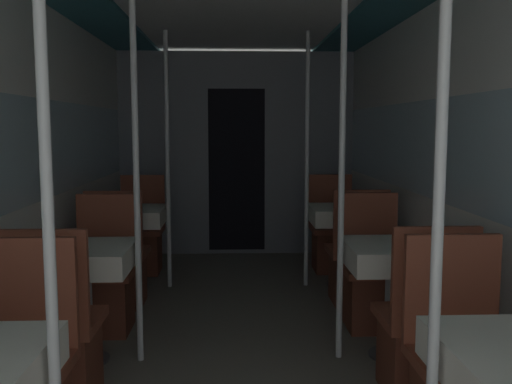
# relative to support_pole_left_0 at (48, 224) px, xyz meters

# --- Properties ---
(wall_left) EXTENTS (0.05, 8.04, 2.30)m
(wall_left) POSITION_rel_support_pole_left_0_xyz_m (-0.72, 1.84, 0.02)
(wall_left) COLOR silver
(wall_left) RESTS_ON ground_plane
(wall_right) EXTENTS (0.05, 8.04, 2.30)m
(wall_right) POSITION_rel_support_pole_left_0_xyz_m (1.98, 1.84, 0.02)
(wall_right) COLOR silver
(wall_right) RESTS_ON ground_plane
(bulkhead_far) EXTENTS (2.65, 0.09, 2.30)m
(bulkhead_far) POSITION_rel_support_pole_left_0_xyz_m (0.63, 4.71, -0.01)
(bulkhead_far) COLOR slate
(bulkhead_far) RESTS_ON ground_plane
(support_pole_left_0) EXTENTS (0.04, 0.04, 2.30)m
(support_pole_left_0) POSITION_rel_support_pole_left_0_xyz_m (0.00, 0.00, 0.00)
(support_pole_left_0) COLOR silver
(support_pole_left_0) RESTS_ON ground_plane
(dining_table_left_1) EXTENTS (0.61, 0.61, 0.73)m
(dining_table_left_1) POSITION_rel_support_pole_left_0_xyz_m (-0.34, 1.66, -0.53)
(dining_table_left_1) COLOR #4C4C51
(dining_table_left_1) RESTS_ON ground_plane
(chair_left_near_1) EXTENTS (0.44, 0.44, 0.97)m
(chair_left_near_1) POSITION_rel_support_pole_left_0_xyz_m (-0.34, 1.11, -0.86)
(chair_left_near_1) COLOR brown
(chair_left_near_1) RESTS_ON ground_plane
(chair_left_far_1) EXTENTS (0.44, 0.44, 0.97)m
(chair_left_far_1) POSITION_rel_support_pole_left_0_xyz_m (-0.34, 2.21, -0.86)
(chair_left_far_1) COLOR brown
(chair_left_far_1) RESTS_ON ground_plane
(support_pole_left_1) EXTENTS (0.04, 0.04, 2.30)m
(support_pole_left_1) POSITION_rel_support_pole_left_0_xyz_m (0.00, 1.66, 0.00)
(support_pole_left_1) COLOR silver
(support_pole_left_1) RESTS_ON ground_plane
(dining_table_left_2) EXTENTS (0.61, 0.61, 0.73)m
(dining_table_left_2) POSITION_rel_support_pole_left_0_xyz_m (-0.34, 3.32, -0.53)
(dining_table_left_2) COLOR #4C4C51
(dining_table_left_2) RESTS_ON ground_plane
(chair_left_near_2) EXTENTS (0.44, 0.44, 0.97)m
(chair_left_near_2) POSITION_rel_support_pole_left_0_xyz_m (-0.34, 2.77, -0.86)
(chair_left_near_2) COLOR brown
(chair_left_near_2) RESTS_ON ground_plane
(chair_left_far_2) EXTENTS (0.44, 0.44, 0.97)m
(chair_left_far_2) POSITION_rel_support_pole_left_0_xyz_m (-0.34, 3.86, -0.86)
(chair_left_far_2) COLOR brown
(chair_left_far_2) RESTS_ON ground_plane
(support_pole_left_2) EXTENTS (0.04, 0.04, 2.30)m
(support_pole_left_2) POSITION_rel_support_pole_left_0_xyz_m (0.00, 3.32, 0.00)
(support_pole_left_2) COLOR silver
(support_pole_left_2) RESTS_ON ground_plane
(support_pole_right_0) EXTENTS (0.04, 0.04, 2.30)m
(support_pole_right_0) POSITION_rel_support_pole_left_0_xyz_m (1.25, 0.00, 0.00)
(support_pole_right_0) COLOR silver
(support_pole_right_0) RESTS_ON ground_plane
(dining_table_right_1) EXTENTS (0.61, 0.61, 0.73)m
(dining_table_right_1) POSITION_rel_support_pole_left_0_xyz_m (1.60, 1.66, -0.53)
(dining_table_right_1) COLOR #4C4C51
(dining_table_right_1) RESTS_ON ground_plane
(chair_right_near_1) EXTENTS (0.44, 0.44, 0.97)m
(chair_right_near_1) POSITION_rel_support_pole_left_0_xyz_m (1.60, 1.11, -0.86)
(chair_right_near_1) COLOR brown
(chair_right_near_1) RESTS_ON ground_plane
(chair_right_far_1) EXTENTS (0.44, 0.44, 0.97)m
(chair_right_far_1) POSITION_rel_support_pole_left_0_xyz_m (1.60, 2.21, -0.86)
(chair_right_far_1) COLOR brown
(chair_right_far_1) RESTS_ON ground_plane
(support_pole_right_1) EXTENTS (0.04, 0.04, 2.30)m
(support_pole_right_1) POSITION_rel_support_pole_left_0_xyz_m (1.25, 1.66, 0.00)
(support_pole_right_1) COLOR silver
(support_pole_right_1) RESTS_ON ground_plane
(dining_table_right_2) EXTENTS (0.61, 0.61, 0.73)m
(dining_table_right_2) POSITION_rel_support_pole_left_0_xyz_m (1.60, 3.32, -0.53)
(dining_table_right_2) COLOR #4C4C51
(dining_table_right_2) RESTS_ON ground_plane
(chair_right_near_2) EXTENTS (0.44, 0.44, 0.97)m
(chair_right_near_2) POSITION_rel_support_pole_left_0_xyz_m (1.60, 2.77, -0.86)
(chair_right_near_2) COLOR brown
(chair_right_near_2) RESTS_ON ground_plane
(chair_right_far_2) EXTENTS (0.44, 0.44, 0.97)m
(chair_right_far_2) POSITION_rel_support_pole_left_0_xyz_m (1.60, 3.86, -0.86)
(chair_right_far_2) COLOR brown
(chair_right_far_2) RESTS_ON ground_plane
(support_pole_right_2) EXTENTS (0.04, 0.04, 2.30)m
(support_pole_right_2) POSITION_rel_support_pole_left_0_xyz_m (1.25, 3.32, 0.00)
(support_pole_right_2) COLOR silver
(support_pole_right_2) RESTS_ON ground_plane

